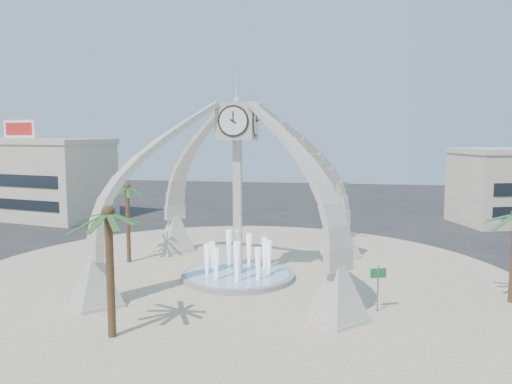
% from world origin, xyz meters
% --- Properties ---
extents(ground, '(140.00, 140.00, 0.00)m').
position_xyz_m(ground, '(0.00, 0.00, 0.00)').
color(ground, '#282828').
rests_on(ground, ground).
extents(plaza, '(40.00, 40.00, 0.06)m').
position_xyz_m(plaza, '(0.00, 0.00, 0.03)').
color(plaza, beige).
rests_on(plaza, ground).
extents(clock_tower, '(17.94, 17.94, 16.30)m').
position_xyz_m(clock_tower, '(-0.00, -0.00, 6.49)').
color(clock_tower, beige).
rests_on(clock_tower, ground).
extents(fountain, '(8.00, 8.00, 3.62)m').
position_xyz_m(fountain, '(0.00, 0.00, 0.29)').
color(fountain, '#959598').
rests_on(fountain, ground).
extents(building_nw, '(23.75, 13.73, 11.90)m').
position_xyz_m(building_nw, '(-32.00, 22.00, 4.83)').
color(building_nw, beige).
rests_on(building_nw, ground).
extents(palm_west, '(4.47, 4.47, 6.74)m').
position_xyz_m(palm_west, '(-9.47, 2.81, 5.97)').
color(palm_west, brown).
rests_on(palm_west, ground).
extents(palm_north, '(4.89, 4.89, 6.88)m').
position_xyz_m(palm_north, '(5.98, 13.55, 6.06)').
color(palm_north, brown).
rests_on(palm_north, ground).
extents(palm_south, '(5.28, 5.28, 7.20)m').
position_xyz_m(palm_south, '(-4.08, -11.19, 6.30)').
color(palm_south, brown).
rests_on(palm_south, ground).
extents(street_sign, '(0.98, 0.32, 2.77)m').
position_xyz_m(street_sign, '(9.31, -5.21, 1.98)').
color(street_sign, slate).
rests_on(street_sign, ground).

